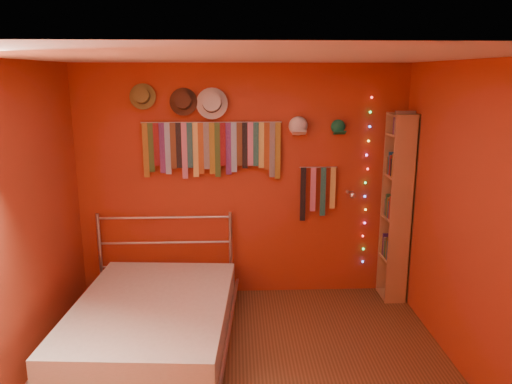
{
  "coord_description": "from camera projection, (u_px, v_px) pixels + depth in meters",
  "views": [
    {
      "loc": [
        -0.08,
        -3.47,
        2.39
      ],
      "look_at": [
        0.11,
        0.9,
        1.35
      ],
      "focal_mm": 35.0,
      "sensor_mm": 36.0,
      "label": 1
    }
  ],
  "objects": [
    {
      "name": "back_wall",
      "position": [
        243.0,
        183.0,
        5.34
      ],
      "size": [
        3.5,
        0.02,
        2.5
      ],
      "primitive_type": "cube",
      "color": "#9D2E19",
      "rests_on": "ground"
    },
    {
      "name": "right_wall",
      "position": [
        481.0,
        231.0,
        3.72
      ],
      "size": [
        0.02,
        3.5,
        2.5
      ],
      "primitive_type": "cube",
      "color": "#9D2E19",
      "rests_on": "ground"
    },
    {
      "name": "left_wall",
      "position": [
        3.0,
        237.0,
        3.57
      ],
      "size": [
        0.02,
        3.5,
        2.5
      ],
      "primitive_type": "cube",
      "color": "#9D2E19",
      "rests_on": "ground"
    },
    {
      "name": "ceiling",
      "position": [
        246.0,
        57.0,
        3.35
      ],
      "size": [
        3.5,
        3.5,
        0.02
      ],
      "primitive_type": "cube",
      "color": "white",
      "rests_on": "back_wall"
    },
    {
      "name": "tie_rack",
      "position": [
        212.0,
        146.0,
        5.17
      ],
      "size": [
        1.45,
        0.03,
        0.6
      ],
      "color": "#B7B7BC",
      "rests_on": "back_wall"
    },
    {
      "name": "small_tie_rack",
      "position": [
        317.0,
        189.0,
        5.33
      ],
      "size": [
        0.4,
        0.03,
        0.59
      ],
      "color": "#B7B7BC",
      "rests_on": "back_wall"
    },
    {
      "name": "fedora_olive",
      "position": [
        142.0,
        96.0,
        5.0
      ],
      "size": [
        0.26,
        0.14,
        0.26
      ],
      "rotation": [
        1.36,
        0.0,
        0.0
      ],
      "color": "olive",
      "rests_on": "back_wall"
    },
    {
      "name": "fedora_brown",
      "position": [
        183.0,
        101.0,
        5.02
      ],
      "size": [
        0.28,
        0.15,
        0.28
      ],
      "rotation": [
        1.36,
        0.0,
        0.0
      ],
      "color": "#432617",
      "rests_on": "back_wall"
    },
    {
      "name": "fedora_white",
      "position": [
        212.0,
        103.0,
        5.03
      ],
      "size": [
        0.32,
        0.18,
        0.32
      ],
      "rotation": [
        1.36,
        0.0,
        0.0
      ],
      "color": "beige",
      "rests_on": "back_wall"
    },
    {
      "name": "cap_white",
      "position": [
        298.0,
        126.0,
        5.17
      ],
      "size": [
        0.19,
        0.24,
        0.19
      ],
      "color": "silver",
      "rests_on": "back_wall"
    },
    {
      "name": "cap_green",
      "position": [
        338.0,
        127.0,
        5.19
      ],
      "size": [
        0.16,
        0.21,
        0.16
      ],
      "color": "#1A764B",
      "rests_on": "back_wall"
    },
    {
      "name": "fairy_lights",
      "position": [
        366.0,
        183.0,
        5.36
      ],
      "size": [
        0.05,
        0.02,
        1.83
      ],
      "color": "#FF3333",
      "rests_on": "back_wall"
    },
    {
      "name": "reading_lamp",
      "position": [
        352.0,
        195.0,
        5.2
      ],
      "size": [
        0.07,
        0.29,
        0.08
      ],
      "color": "#B7B7BC",
      "rests_on": "back_wall"
    },
    {
      "name": "bookshelf",
      "position": [
        400.0,
        207.0,
        5.25
      ],
      "size": [
        0.25,
        0.34,
        2.0
      ],
      "color": "#B07C4F",
      "rests_on": "ground"
    },
    {
      "name": "bed",
      "position": [
        152.0,
        321.0,
        4.48
      ],
      "size": [
        1.57,
        2.02,
        0.95
      ],
      "rotation": [
        0.0,
        0.0,
        -0.07
      ],
      "color": "#B7B7BC",
      "rests_on": "ground"
    }
  ]
}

